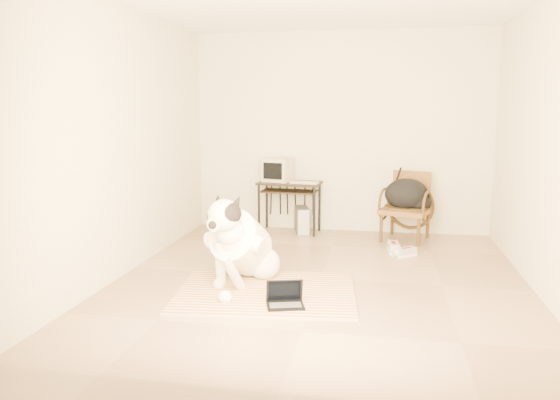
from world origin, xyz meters
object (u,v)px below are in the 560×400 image
(laptop, at_px, (285,299))
(crt_monitor, at_px, (278,170))
(computer_desk, at_px, (289,189))
(backpack, at_px, (408,195))
(rattan_chair, at_px, (407,206))
(pc_tower, at_px, (302,220))
(dog, at_px, (241,245))

(laptop, distance_m, crt_monitor, 3.05)
(computer_desk, xyz_separation_m, backpack, (1.57, -0.18, -0.01))
(rattan_chair, bearing_deg, laptop, -112.34)
(pc_tower, distance_m, backpack, 1.46)
(computer_desk, distance_m, crt_monitor, 0.31)
(laptop, bearing_deg, crt_monitor, 101.95)
(crt_monitor, relative_size, backpack, 0.72)
(laptop, distance_m, pc_tower, 2.83)
(rattan_chair, bearing_deg, computer_desk, 175.55)
(dog, height_order, computer_desk, dog)
(crt_monitor, bearing_deg, backpack, -8.09)
(laptop, xyz_separation_m, crt_monitor, (-0.61, 2.89, 0.78))
(computer_desk, distance_m, pc_tower, 0.45)
(laptop, xyz_separation_m, pc_tower, (-0.27, 2.81, 0.10))
(computer_desk, relative_size, crt_monitor, 2.02)
(backpack, bearing_deg, rattan_chair, 104.64)
(dog, height_order, laptop, dog)
(laptop, bearing_deg, dog, 133.04)
(computer_desk, xyz_separation_m, rattan_chair, (1.55, -0.12, -0.16))
(laptop, relative_size, rattan_chair, 0.42)
(crt_monitor, distance_m, pc_tower, 0.76)
(crt_monitor, height_order, rattan_chair, crt_monitor)
(dog, bearing_deg, pc_tower, 83.17)
(backpack, bearing_deg, pc_tower, 172.98)
(dog, distance_m, backpack, 2.66)
(rattan_chair, distance_m, backpack, 0.16)
(pc_tower, relative_size, backpack, 0.70)
(laptop, xyz_separation_m, backpack, (1.13, 2.64, 0.51))
(dog, bearing_deg, laptop, -46.96)
(computer_desk, xyz_separation_m, pc_tower, (0.17, -0.01, -0.42))
(pc_tower, bearing_deg, laptop, -84.58)
(crt_monitor, xyz_separation_m, rattan_chair, (1.72, -0.19, -0.41))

